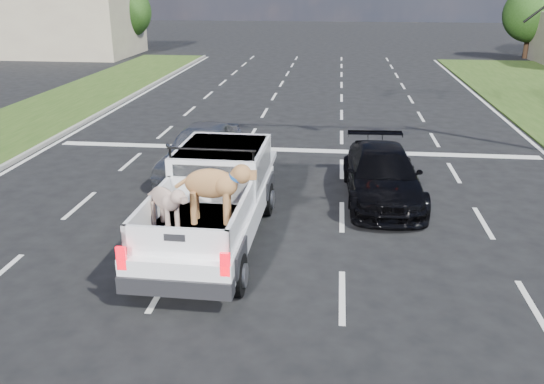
% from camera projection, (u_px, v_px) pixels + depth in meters
% --- Properties ---
extents(ground, '(160.00, 160.00, 0.00)m').
position_uv_depth(ground, '(251.00, 292.00, 11.14)').
color(ground, black).
rests_on(ground, ground).
extents(road_markings, '(17.75, 60.00, 0.01)m').
position_uv_depth(road_markings, '(283.00, 181.00, 17.26)').
color(road_markings, silver).
rests_on(road_markings, ground).
extents(traffic_signal, '(9.11, 0.31, 7.00)m').
position_uv_depth(traffic_signal, '(517.00, 12.00, 18.55)').
color(traffic_signal, black).
rests_on(traffic_signal, ground).
extents(building_left, '(10.00, 8.00, 4.40)m').
position_uv_depth(building_left, '(70.00, 27.00, 46.08)').
color(building_left, tan).
rests_on(building_left, ground).
extents(tree_far_b, '(4.20, 4.20, 5.40)m').
position_uv_depth(tree_far_b, '(33.00, 11.00, 47.99)').
color(tree_far_b, '#332114').
rests_on(tree_far_b, ground).
extents(tree_far_c, '(4.20, 4.20, 5.40)m').
position_uv_depth(tree_far_c, '(126.00, 12.00, 47.15)').
color(tree_far_c, '#332114').
rests_on(tree_far_c, ground).
extents(tree_far_d, '(4.20, 4.20, 5.40)m').
position_uv_depth(tree_far_d, '(531.00, 14.00, 43.77)').
color(tree_far_d, '#332114').
rests_on(tree_far_d, ground).
extents(pickup_truck, '(2.39, 5.92, 2.21)m').
position_uv_depth(pickup_truck, '(212.00, 199.00, 12.95)').
color(pickup_truck, black).
rests_on(pickup_truck, ground).
extents(silver_sedan, '(2.24, 4.73, 1.56)m').
position_uv_depth(silver_sedan, '(201.00, 149.00, 17.71)').
color(silver_sedan, '#A2A5A9').
rests_on(silver_sedan, ground).
extents(black_coupe, '(2.19, 4.92, 1.40)m').
position_uv_depth(black_coupe, '(382.00, 175.00, 15.63)').
color(black_coupe, black).
rests_on(black_coupe, ground).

